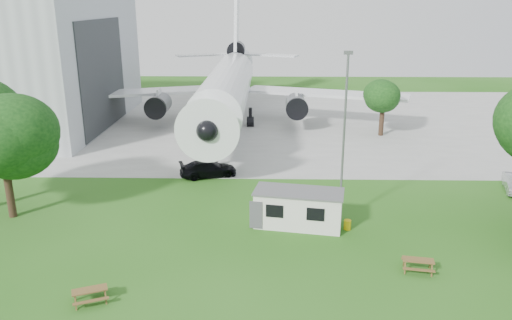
{
  "coord_description": "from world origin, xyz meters",
  "views": [
    {
      "loc": [
        2.85,
        -27.17,
        15.14
      ],
      "look_at": [
        2.1,
        8.0,
        4.0
      ],
      "focal_mm": 35.0,
      "sensor_mm": 36.0,
      "label": 1
    }
  ],
  "objects_px": {
    "airliner": "(228,84)",
    "picnic_west": "(91,302)",
    "site_cabin": "(299,208)",
    "picnic_east": "(417,271)"
  },
  "relations": [
    {
      "from": "site_cabin",
      "to": "picnic_west",
      "type": "distance_m",
      "value": 15.19
    },
    {
      "from": "airliner",
      "to": "picnic_west",
      "type": "distance_m",
      "value": 40.91
    },
    {
      "from": "airliner",
      "to": "picnic_east",
      "type": "relative_size",
      "value": 26.52
    },
    {
      "from": "site_cabin",
      "to": "picnic_east",
      "type": "distance_m",
      "value": 9.18
    },
    {
      "from": "site_cabin",
      "to": "picnic_west",
      "type": "bearing_deg",
      "value": -139.76
    },
    {
      "from": "picnic_west",
      "to": "site_cabin",
      "type": "bearing_deg",
      "value": 17.8
    },
    {
      "from": "picnic_west",
      "to": "picnic_east",
      "type": "distance_m",
      "value": 18.55
    },
    {
      "from": "airliner",
      "to": "picnic_east",
      "type": "bearing_deg",
      "value": -69.41
    },
    {
      "from": "site_cabin",
      "to": "picnic_west",
      "type": "height_order",
      "value": "site_cabin"
    },
    {
      "from": "airliner",
      "to": "picnic_west",
      "type": "height_order",
      "value": "airliner"
    }
  ]
}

